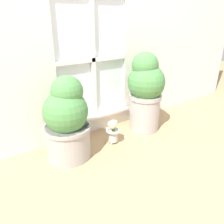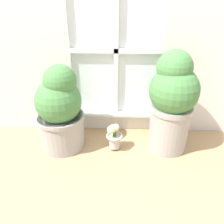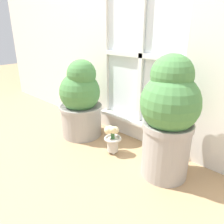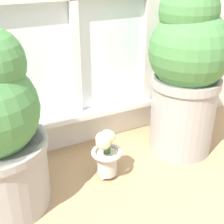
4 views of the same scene
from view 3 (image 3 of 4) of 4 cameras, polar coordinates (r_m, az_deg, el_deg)
name	(u,v)px [view 3 (image 3 of 4)]	position (r m, az deg, el deg)	size (l,w,h in m)	color
ground_plane	(92,164)	(1.61, -5.26, -13.42)	(10.00, 10.00, 0.00)	tan
potted_plant_left	(81,101)	(1.91, -8.21, 2.93)	(0.37, 0.37, 0.68)	#9E9993
potted_plant_right	(169,116)	(1.36, 14.57, -1.06)	(0.36, 0.36, 0.78)	#9E9993
flower_vase	(112,137)	(1.67, 0.06, -6.50)	(0.13, 0.13, 0.23)	#BCB7AD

